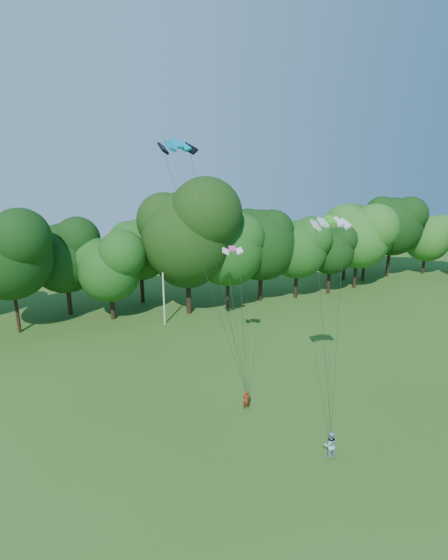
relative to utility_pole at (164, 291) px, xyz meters
name	(u,v)px	position (x,y,z in m)	size (l,w,h in m)	color
ground	(292,547)	(0.70, -30.63, -3.92)	(160.00, 160.00, 0.00)	#2A4D15
utility_pole	(164,291)	(0.00, 0.00, 0.00)	(1.45, 0.61, 7.60)	silver
kite_flyer_left	(246,400)	(2.81, -18.57, -3.14)	(0.57, 0.38, 1.57)	maroon
kite_flyer_right	(330,445)	(6.01, -25.36, -2.99)	(0.91, 0.71, 1.87)	#99B7D5
kite_teal	(176,143)	(-1.08, -14.24, 15.58)	(3.00, 2.12, 0.73)	#0587AE
kite_green	(330,220)	(7.02, -21.83, 10.95)	(2.52, 1.36, 0.44)	green
kite_pink	(232,249)	(3.92, -11.97, 7.18)	(1.87, 1.18, 0.32)	#EF42A2
tree_back_center	(188,226)	(3.46, 2.30, 6.77)	(11.77, 11.77, 17.12)	#302312
tree_back_east	(347,235)	(29.03, 8.90, 2.96)	(7.58, 7.58, 11.03)	black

